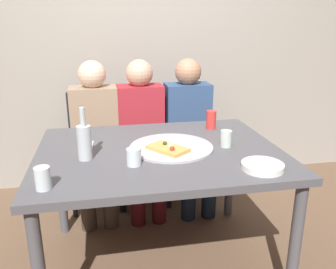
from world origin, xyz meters
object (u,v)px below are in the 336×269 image
dining_table (159,162)px  chair_left (97,141)px  chair_right (185,136)px  guest_by_wall (190,126)px  plate_stack (262,166)px  table_knife (91,148)px  wine_bottle (84,141)px  chair_middle (140,139)px  wine_glass (226,139)px  pizza_slice_last (168,148)px  tumbler_far (43,178)px  pizza_tray (171,147)px  soda_can (211,120)px  guest_in_sweater (95,132)px  guest_in_beanie (142,129)px  tumbler_near (134,157)px

dining_table → chair_left: bearing=111.5°
chair_right → guest_by_wall: guest_by_wall is taller
plate_stack → table_knife: bearing=150.6°
wine_bottle → chair_middle: 1.12m
wine_glass → table_knife: 0.77m
pizza_slice_last → chair_middle: 1.02m
tumbler_far → plate_stack: bearing=1.0°
dining_table → chair_right: bearing=67.7°
pizza_tray → chair_right: bearing=71.5°
dining_table → soda_can: (0.41, 0.33, 0.14)m
table_knife → chair_left: bearing=-177.9°
wine_glass → guest_in_sweater: 1.11m
guest_by_wall → pizza_tray: bearing=68.2°
chair_left → guest_by_wall: bearing=168.5°
guest_in_beanie → wine_glass: bearing=116.2°
guest_in_beanie → guest_by_wall: same height
tumbler_near → guest_in_sweater: 1.01m
tumbler_near → guest_in_sweater: bearing=101.8°
soda_can → chair_left: 1.02m
chair_right → guest_by_wall: 0.20m
wine_glass → plate_stack: wine_glass is taller
pizza_slice_last → chair_middle: bearing=92.8°
tumbler_near → table_knife: 0.37m
chair_right → guest_in_beanie: guest_in_beanie is taller
tumbler_near → chair_left: (-0.20, 1.12, -0.29)m
pizza_tray → tumbler_near: tumbler_near is taller
pizza_slice_last → plate_stack: pizza_slice_last is taller
dining_table → chair_middle: chair_middle is taller
pizza_slice_last → guest_by_wall: guest_by_wall is taller
tumbler_near → chair_right: chair_right is taller
tumbler_far → plate_stack: (1.02, 0.02, -0.03)m
tumbler_near → wine_glass: size_ratio=0.91×
tumbler_near → dining_table: bearing=51.0°
pizza_slice_last → soda_can: (0.37, 0.39, 0.04)m
soda_can → chair_left: size_ratio=0.14×
table_knife → chair_right: bearing=140.7°
wine_glass → chair_middle: bearing=112.4°
tumbler_near → table_knife: tumbler_near is taller
dining_table → chair_middle: 0.94m
soda_can → guest_by_wall: guest_by_wall is taller
pizza_tray → chair_middle: bearing=94.9°
dining_table → table_knife: (-0.38, 0.09, 0.08)m
table_knife → guest_in_beanie: bearing=154.4°
chair_middle → chair_right: size_ratio=1.00×
wine_bottle → guest_in_beanie: (0.40, 0.84, -0.21)m
chair_right → pizza_slice_last: bearing=71.0°
soda_can → guest_in_beanie: (-0.42, 0.44, -0.17)m
soda_can → guest_by_wall: 0.47m
wine_glass → plate_stack: 0.35m
guest_by_wall → pizza_slice_last: bearing=67.8°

